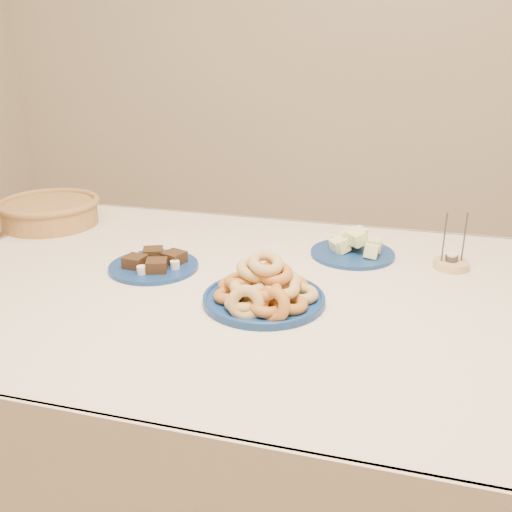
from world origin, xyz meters
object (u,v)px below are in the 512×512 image
Objects in this scene: melon_plate at (352,247)px; dining_table at (261,326)px; donut_platter at (264,291)px; candle_holder at (451,263)px; brownie_plate at (154,264)px; wicker_basket at (50,211)px.

dining_table is at bearing -123.05° from melon_plate.
dining_table is at bearing 108.38° from donut_platter.
dining_table is at bearing -150.51° from candle_holder.
donut_platter is at bearing -20.79° from brownie_plate.
melon_plate is at bearing 173.21° from candle_holder.
melon_plate is 0.26m from candle_holder.
candle_holder is at bearing 15.80° from brownie_plate.
donut_platter is at bearing -141.07° from candle_holder.
candle_holder reaches higher than dining_table.
donut_platter reaches higher than wicker_basket.
donut_platter reaches higher than brownie_plate.
candle_holder is at bearing 29.49° from dining_table.
brownie_plate is (-0.33, 0.13, -0.02)m from donut_platter.
donut_platter is 0.90m from wicker_basket.
wicker_basket is 2.20× the size of candle_holder.
wicker_basket is at bearing 177.82° from candle_holder.
wicker_basket is 1.23m from candle_holder.
wicker_basket is (-0.48, 0.26, 0.03)m from brownie_plate.
wicker_basket is at bearing 151.88° from brownie_plate.
donut_platter is at bearing -112.96° from melon_plate.
donut_platter is 1.00× the size of melon_plate.
brownie_plate is (-0.30, 0.04, 0.12)m from dining_table.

